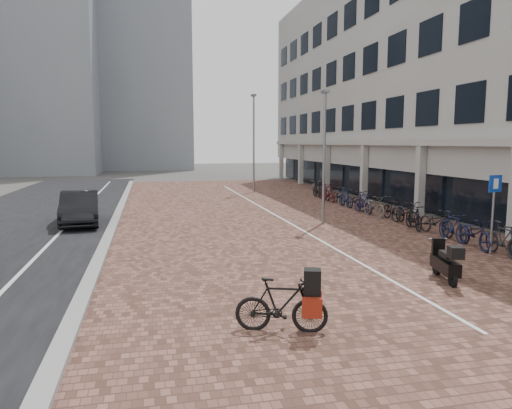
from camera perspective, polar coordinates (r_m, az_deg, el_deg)
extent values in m
plane|color=#474442|center=(11.19, 6.89, -10.50)|extent=(140.00, 140.00, 0.00)
cube|color=brown|center=(22.99, 1.57, -1.18)|extent=(14.50, 42.00, 0.04)
cube|color=black|center=(22.93, -26.15, -1.97)|extent=(8.00, 50.00, 0.03)
cube|color=gray|center=(22.33, -16.38, -1.57)|extent=(0.35, 42.00, 0.14)
cube|color=white|center=(22.54, -21.20, -1.82)|extent=(0.12, 44.00, 0.00)
cube|color=white|center=(23.03, 2.05, -1.10)|extent=(0.10, 30.00, 0.00)
cube|color=#A8A8A2|center=(31.29, 20.42, 16.26)|extent=(8.00, 40.00, 13.00)
cube|color=black|center=(29.24, 14.21, 3.76)|extent=(0.15, 38.00, 3.20)
cube|color=#A8A8A2|center=(29.10, 13.97, 7.20)|extent=(1.60, 38.00, 0.30)
cube|color=#A8A8A2|center=(23.63, 19.05, 2.78)|extent=(0.35, 0.35, 3.40)
cube|color=#A8A8A2|center=(28.89, 12.79, 3.76)|extent=(0.35, 0.35, 3.40)
cube|color=#A8A8A2|center=(34.39, 8.49, 4.42)|extent=(0.35, 0.35, 3.40)
cube|color=#A8A8A2|center=(40.04, 5.38, 4.87)|extent=(0.35, 0.35, 3.40)
cube|color=#A8A8A2|center=(45.78, 3.04, 5.20)|extent=(0.35, 0.35, 3.40)
cube|color=gray|center=(60.65, -25.62, 18.64)|extent=(14.00, 12.00, 32.00)
cube|color=gray|center=(65.73, -13.41, 15.55)|extent=(12.00, 10.00, 26.00)
imported|color=black|center=(21.46, -20.33, -0.37)|extent=(1.90, 4.41, 1.41)
imported|color=black|center=(8.82, 3.04, -11.97)|extent=(1.75, 0.99, 1.02)
cube|color=black|center=(8.68, 3.06, -9.12)|extent=(0.38, 0.37, 0.46)
cube|color=maroon|center=(8.74, 1.63, -11.77)|extent=(0.37, 0.21, 0.36)
cube|color=maroon|center=(8.86, 4.44, -11.54)|extent=(0.37, 0.21, 0.36)
cylinder|color=slate|center=(16.20, 26.43, -1.55)|extent=(0.07, 0.07, 2.26)
cube|color=#0C39A7|center=(16.06, 26.72, 2.25)|extent=(0.51, 0.14, 0.51)
cylinder|color=slate|center=(20.20, 8.14, 5.41)|extent=(0.12, 0.12, 5.52)
cylinder|color=slate|center=(33.05, -0.28, 7.19)|extent=(0.12, 0.12, 6.64)
imported|color=black|center=(16.30, 27.47, -3.72)|extent=(0.65, 1.79, 1.05)
imported|color=#131735|center=(17.11, 24.74, -3.09)|extent=(0.99, 2.06, 1.04)
imported|color=black|center=(18.01, 22.46, -2.46)|extent=(0.60, 1.77, 1.05)
imported|color=black|center=(19.02, 20.81, -1.91)|extent=(0.80, 2.01, 1.04)
imported|color=black|center=(19.84, 18.34, -1.41)|extent=(0.82, 1.81, 1.05)
imported|color=black|center=(20.96, 17.37, -0.94)|extent=(0.81, 2.01, 1.04)
imported|color=black|center=(22.00, 16.14, -0.50)|extent=(0.59, 1.77, 1.05)
imported|color=#56544F|center=(22.84, 13.94, -0.16)|extent=(0.72, 1.98, 1.04)
imported|color=black|center=(23.86, 12.70, 0.21)|extent=(0.61, 1.78, 1.05)
imported|color=black|center=(24.96, 11.90, 0.52)|extent=(0.81, 2.01, 1.04)
imported|color=#16213C|center=(25.95, 10.58, 0.83)|extent=(0.57, 1.77, 1.05)
imported|color=black|center=(27.07, 9.96, 1.10)|extent=(0.82, 2.01, 1.04)
imported|color=#431218|center=(28.04, 8.57, 1.35)|extent=(0.71, 1.80, 1.05)
imported|color=black|center=(29.19, 8.17, 1.58)|extent=(0.72, 1.98, 1.04)
imported|color=black|center=(30.25, 7.38, 1.81)|extent=(0.56, 1.77, 1.05)
imported|color=#5A5953|center=(31.41, 7.06, 2.00)|extent=(0.98, 2.05, 1.04)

